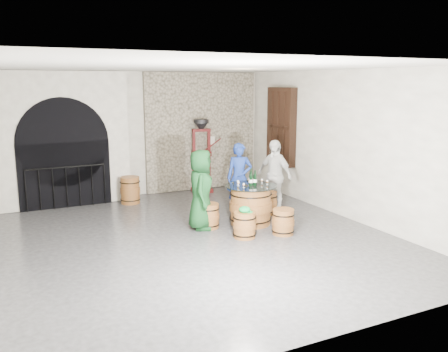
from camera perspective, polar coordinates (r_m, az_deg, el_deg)
name	(u,v)px	position (r m, az deg, el deg)	size (l,w,h in m)	color
ground	(198,238)	(9.15, -3.20, -7.49)	(8.00, 8.00, 0.00)	#2D2D2F
wall_back	(137,134)	(12.52, -10.44, 4.94)	(8.00, 8.00, 0.00)	silver
wall_front	(337,205)	(5.38, 13.46, -3.47)	(8.00, 8.00, 0.00)	silver
wall_right	(346,145)	(10.61, 14.43, 3.66)	(8.00, 8.00, 0.00)	silver
ceiling	(196,67)	(8.67, -3.43, 12.97)	(8.00, 8.00, 0.00)	beige
stone_facing_panel	(202,132)	(13.07, -2.72, 5.37)	(3.20, 0.12, 3.18)	#A19681
arched_opening	(62,140)	(11.90, -18.95, 4.11)	(3.10, 0.60, 3.19)	silver
shuttered_window	(281,127)	(12.43, 6.86, 5.93)	(0.23, 1.10, 2.00)	black
barrel_table	(251,205)	(9.93, 3.22, -3.50)	(1.08, 1.08, 0.83)	brown
barrel_stool_left	(209,216)	(9.71, -1.87, -4.82)	(0.45, 0.45, 0.51)	brown
barrel_stool_far	(240,202)	(10.83, 1.98, -3.11)	(0.45, 0.45, 0.51)	brown
barrel_stool_right	(267,203)	(10.78, 5.25, -3.22)	(0.45, 0.45, 0.51)	brown
barrel_stool_near_right	(283,222)	(9.37, 7.12, -5.49)	(0.45, 0.45, 0.51)	brown
barrel_stool_near_left	(245,225)	(9.11, 2.49, -5.91)	(0.45, 0.45, 0.51)	brown
green_cap	(245,210)	(9.02, 2.52, -4.06)	(0.26, 0.22, 0.12)	#0C8A36
person_green	(201,190)	(9.53, -2.80, -1.65)	(0.79, 0.52, 1.62)	#0F3817
person_blue	(239,178)	(10.81, 1.87, -0.20)	(0.58, 0.38, 1.58)	navy
person_white	(274,175)	(11.00, 6.06, 0.10)	(0.96, 0.40, 1.65)	silver
wine_bottle_left	(251,180)	(9.78, 3.25, -0.43)	(0.08, 0.08, 0.32)	black
wine_bottle_center	(255,179)	(9.81, 3.74, -0.40)	(0.08, 0.08, 0.32)	black
wine_bottle_right	(251,177)	(9.99, 3.28, -0.18)	(0.08, 0.08, 0.32)	black
tasting_glass_a	(244,185)	(9.60, 2.39, -1.14)	(0.05, 0.05, 0.10)	#C16B25
tasting_glass_b	(262,181)	(10.06, 4.58, -0.60)	(0.05, 0.05, 0.10)	#C16B25
tasting_glass_c	(238,183)	(9.87, 1.69, -0.79)	(0.05, 0.05, 0.10)	#C16B25
tasting_glass_d	(249,180)	(10.16, 3.08, -0.46)	(0.05, 0.05, 0.10)	#C16B25
tasting_glass_e	(267,182)	(9.94, 5.23, -0.75)	(0.05, 0.05, 0.10)	#C16B25
tasting_glass_f	(238,184)	(9.76, 1.75, -0.93)	(0.05, 0.05, 0.10)	#C16B25
side_barrel	(130,190)	(11.85, -11.22, -1.68)	(0.50, 0.50, 0.66)	brown
corking_press	(202,150)	(12.71, -2.72, 3.12)	(0.82, 0.52, 1.96)	#460D0B
control_box	(211,140)	(13.12, -1.57, 4.30)	(0.18, 0.10, 0.22)	silver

